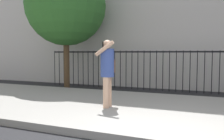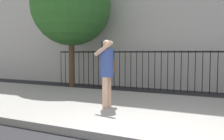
% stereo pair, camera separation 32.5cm
% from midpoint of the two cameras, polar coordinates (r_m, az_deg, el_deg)
% --- Properties ---
extents(sidewalk, '(28.00, 4.40, 0.15)m').
position_cam_midpoint_polar(sidewalk, '(6.10, 11.90, -9.64)').
color(sidewalk, gray).
rests_on(sidewalk, ground).
extents(iron_fence, '(12.03, 0.04, 1.60)m').
position_cam_midpoint_polar(iron_fence, '(9.60, 16.10, 0.96)').
color(iron_fence, black).
rests_on(iron_fence, ground).
extents(pedestrian_on_phone, '(0.49, 0.67, 1.68)m').
position_cam_midpoint_polar(pedestrian_on_phone, '(6.08, -2.54, 0.40)').
color(pedestrian_on_phone, tan).
rests_on(pedestrian_on_phone, sidewalk).
extents(street_tree_near, '(3.31, 3.31, 5.12)m').
position_cam_midpoint_polar(street_tree_near, '(10.57, -11.63, 14.55)').
color(street_tree_near, '#4C3823').
rests_on(street_tree_near, ground).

